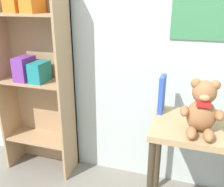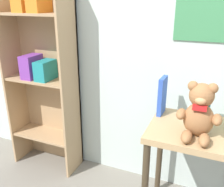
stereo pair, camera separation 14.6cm
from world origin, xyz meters
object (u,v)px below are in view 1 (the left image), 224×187
(bookshelf_side, at_px, (36,70))
(book_standing_blue, at_px, (162,94))
(teddy_bear, at_px, (202,109))
(book_standing_teal, at_px, (205,104))
(display_table, at_px, (201,143))

(bookshelf_side, xyz_separation_m, book_standing_blue, (0.97, -0.09, -0.06))
(bookshelf_side, distance_m, book_standing_blue, 0.98)
(teddy_bear, relative_size, book_standing_teal, 1.61)
(display_table, height_order, book_standing_blue, book_standing_blue)
(display_table, distance_m, teddy_bear, 0.27)
(bookshelf_side, relative_size, teddy_bear, 5.18)
(bookshelf_side, relative_size, book_standing_blue, 6.45)
(book_standing_blue, relative_size, book_standing_teal, 1.29)
(bookshelf_side, bearing_deg, display_table, -9.80)
(teddy_bear, bearing_deg, book_standing_teal, 81.97)
(bookshelf_side, distance_m, teddy_bear, 1.25)
(teddy_bear, bearing_deg, book_standing_blue, 138.79)
(bookshelf_side, height_order, book_standing_blue, bookshelf_side)
(book_standing_teal, bearing_deg, book_standing_blue, 173.04)
(book_standing_teal, bearing_deg, bookshelf_side, 172.78)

